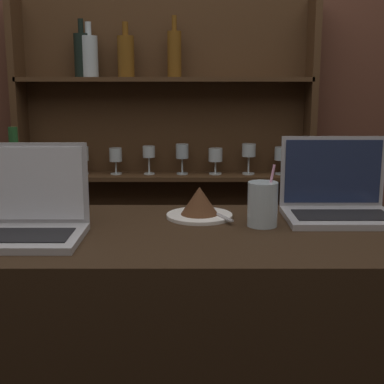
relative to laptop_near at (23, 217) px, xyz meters
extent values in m
cube|color=brown|center=(0.42, 1.26, 0.27)|extent=(7.00, 0.06, 2.70)
cube|color=#472D19|center=(-0.35, 1.14, -0.18)|extent=(0.03, 0.18, 1.79)
cube|color=#472D19|center=(0.99, 1.14, -0.18)|extent=(0.03, 0.18, 1.79)
cube|color=#472D19|center=(0.32, 1.22, -0.18)|extent=(1.36, 0.02, 1.79)
cube|color=#472D19|center=(0.32, 1.14, -0.54)|extent=(1.32, 0.18, 0.02)
cube|color=#472D19|center=(0.32, 1.14, -0.09)|extent=(1.32, 0.18, 0.02)
cube|color=#472D19|center=(0.32, 1.14, 0.35)|extent=(1.32, 0.18, 0.02)
cylinder|color=silver|center=(-0.22, 1.14, -0.08)|extent=(0.06, 0.06, 0.01)
cylinder|color=silver|center=(-0.22, 1.14, -0.05)|extent=(0.01, 0.01, 0.06)
cylinder|color=silver|center=(-0.22, 1.14, 0.02)|extent=(0.07, 0.07, 0.07)
cylinder|color=silver|center=(-0.07, 1.14, -0.08)|extent=(0.05, 0.05, 0.01)
cylinder|color=silver|center=(-0.07, 1.14, -0.05)|extent=(0.01, 0.01, 0.06)
cylinder|color=silver|center=(-0.07, 1.14, 0.01)|extent=(0.06, 0.06, 0.06)
cylinder|color=silver|center=(0.09, 1.14, -0.08)|extent=(0.05, 0.05, 0.01)
cylinder|color=silver|center=(0.09, 1.14, -0.05)|extent=(0.01, 0.01, 0.06)
cylinder|color=silver|center=(0.09, 1.14, 0.01)|extent=(0.06, 0.06, 0.06)
cylinder|color=silver|center=(0.24, 1.14, -0.08)|extent=(0.05, 0.05, 0.01)
cylinder|color=silver|center=(0.24, 1.14, -0.04)|extent=(0.01, 0.01, 0.07)
cylinder|color=silver|center=(0.24, 1.14, 0.02)|extent=(0.06, 0.06, 0.05)
cylinder|color=silver|center=(0.40, 1.14, -0.08)|extent=(0.05, 0.05, 0.01)
cylinder|color=silver|center=(0.40, 1.14, -0.04)|extent=(0.01, 0.01, 0.07)
cylinder|color=silver|center=(0.40, 1.14, 0.02)|extent=(0.06, 0.06, 0.07)
cylinder|color=silver|center=(0.55, 1.14, -0.08)|extent=(0.06, 0.06, 0.01)
cylinder|color=silver|center=(0.55, 1.14, -0.05)|extent=(0.01, 0.01, 0.06)
cylinder|color=silver|center=(0.55, 1.14, 0.01)|extent=(0.06, 0.06, 0.06)
cylinder|color=silver|center=(0.71, 1.14, -0.08)|extent=(0.06, 0.06, 0.01)
cylinder|color=silver|center=(0.71, 1.14, -0.04)|extent=(0.01, 0.01, 0.08)
cylinder|color=silver|center=(0.71, 1.14, 0.03)|extent=(0.06, 0.06, 0.06)
cylinder|color=silver|center=(0.87, 1.14, -0.08)|extent=(0.06, 0.06, 0.01)
cylinder|color=silver|center=(0.87, 1.14, -0.05)|extent=(0.01, 0.01, 0.06)
cylinder|color=silver|center=(0.87, 1.14, 0.01)|extent=(0.07, 0.07, 0.06)
cylinder|color=#B2C1C6|center=(-0.02, 1.14, 0.45)|extent=(0.08, 0.08, 0.18)
cylinder|color=#B2C1C6|center=(-0.02, 1.14, 0.57)|extent=(0.03, 0.03, 0.06)
cylinder|color=brown|center=(0.15, 1.14, 0.45)|extent=(0.08, 0.08, 0.18)
cylinder|color=brown|center=(0.15, 1.14, 0.57)|extent=(0.03, 0.03, 0.06)
cylinder|color=brown|center=(0.37, 1.14, 0.46)|extent=(0.06, 0.06, 0.20)
cylinder|color=brown|center=(0.37, 1.14, 0.60)|extent=(0.02, 0.02, 0.07)
cylinder|color=black|center=(-0.05, 1.14, 0.46)|extent=(0.07, 0.07, 0.19)
cylinder|color=black|center=(-0.05, 1.14, 0.58)|extent=(0.02, 0.02, 0.06)
cube|color=#ADADB2|center=(0.00, -0.04, -0.04)|extent=(0.33, 0.23, 0.02)
cube|color=black|center=(0.00, -0.05, -0.03)|extent=(0.28, 0.13, 0.00)
cube|color=#ADADB2|center=(0.00, 0.07, 0.08)|extent=(0.33, 0.00, 0.22)
cube|color=white|center=(0.00, 0.07, 0.08)|extent=(0.31, 0.01, 0.20)
cube|color=#ADADB2|center=(0.88, 0.17, -0.04)|extent=(0.32, 0.23, 0.02)
cube|color=black|center=(0.88, 0.15, -0.03)|extent=(0.27, 0.13, 0.00)
cube|color=#ADADB2|center=(0.88, 0.28, 0.07)|extent=(0.32, 0.00, 0.22)
cube|color=#1E2847|center=(0.88, 0.28, 0.07)|extent=(0.29, 0.01, 0.19)
cylinder|color=white|center=(0.47, 0.20, -0.05)|extent=(0.20, 0.20, 0.01)
cone|color=#51301C|center=(0.47, 0.20, 0.00)|extent=(0.11, 0.11, 0.08)
cube|color=#B7B7BC|center=(0.52, 0.19, -0.04)|extent=(0.08, 0.16, 0.00)
cylinder|color=silver|center=(0.64, 0.11, 0.01)|extent=(0.08, 0.08, 0.12)
cylinder|color=#EA9EC6|center=(0.66, 0.11, 0.03)|extent=(0.04, 0.01, 0.17)
cylinder|color=#1E4C23|center=(-0.08, 0.24, 0.04)|extent=(0.08, 0.08, 0.19)
cylinder|color=#1E4C23|center=(-0.08, 0.24, 0.18)|extent=(0.03, 0.03, 0.07)
camera|label=1|loc=(0.45, -1.34, 0.34)|focal=50.00mm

